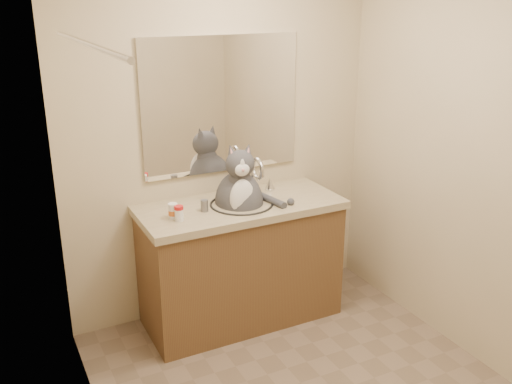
# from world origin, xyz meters

# --- Properties ---
(room) EXTENTS (2.22, 2.52, 2.42)m
(room) POSITION_xyz_m (0.00, 0.00, 1.20)
(room) COLOR #7D6956
(room) RESTS_ON ground
(vanity) EXTENTS (1.34, 0.59, 1.12)m
(vanity) POSITION_xyz_m (0.00, 0.96, 0.44)
(vanity) COLOR brown
(vanity) RESTS_ON ground
(mirror) EXTENTS (1.10, 0.02, 0.90)m
(mirror) POSITION_xyz_m (0.00, 1.24, 1.45)
(mirror) COLOR white
(mirror) RESTS_ON room
(shower_curtain) EXTENTS (0.02, 1.30, 1.93)m
(shower_curtain) POSITION_xyz_m (-1.05, 0.10, 1.03)
(shower_curtain) COLOR beige
(shower_curtain) RESTS_ON ground
(cat) EXTENTS (0.43, 0.44, 0.62)m
(cat) POSITION_xyz_m (-0.00, 0.97, 0.89)
(cat) COLOR #434348
(cat) RESTS_ON vanity
(pill_bottle_redcap) EXTENTS (0.06, 0.06, 0.09)m
(pill_bottle_redcap) POSITION_xyz_m (-0.46, 0.86, 0.90)
(pill_bottle_redcap) COLOR white
(pill_bottle_redcap) RESTS_ON vanity
(pill_bottle_orange) EXTENTS (0.07, 0.07, 0.10)m
(pill_bottle_orange) POSITION_xyz_m (-0.48, 0.91, 0.90)
(pill_bottle_orange) COLOR white
(pill_bottle_orange) RESTS_ON vanity
(grey_canister) EXTENTS (0.06, 0.06, 0.08)m
(grey_canister) POSITION_xyz_m (-0.26, 0.94, 0.89)
(grey_canister) COLOR slate
(grey_canister) RESTS_ON vanity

